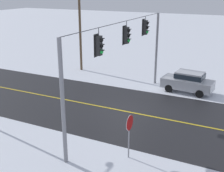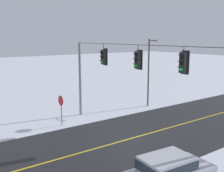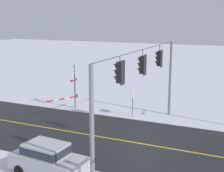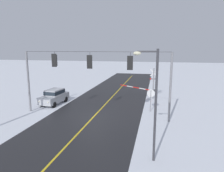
{
  "view_description": "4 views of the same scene",
  "coord_description": "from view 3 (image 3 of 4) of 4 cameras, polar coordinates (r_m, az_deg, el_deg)",
  "views": [
    {
      "loc": [
        -17.34,
        -7.65,
        8.27
      ],
      "look_at": [
        -3.83,
        -1.0,
        3.17
      ],
      "focal_mm": 47.01,
      "sensor_mm": 36.0,
      "label": 1
    },
    {
      "loc": [
        13.27,
        -11.5,
        6.7
      ],
      "look_at": [
        -1.54,
        -0.62,
        3.39
      ],
      "focal_mm": 44.11,
      "sensor_mm": 36.0,
      "label": 2
    },
    {
      "loc": [
        18.2,
        5.95,
        8.04
      ],
      "look_at": [
        -1.67,
        -2.93,
        3.29
      ],
      "focal_mm": 49.94,
      "sensor_mm": 36.0,
      "label": 3
    },
    {
      "loc": [
        -5.8,
        18.1,
        6.54
      ],
      "look_at": [
        -1.64,
        -0.52,
        2.95
      ],
      "focal_mm": 32.56,
      "sensor_mm": 36.0,
      "label": 4
    }
  ],
  "objects": [
    {
      "name": "signal_span",
      "position": [
        19.4,
        5.7,
        0.96
      ],
      "size": [
        14.2,
        0.47,
        6.22
      ],
      "color": "gray",
      "rests_on": "ground"
    },
    {
      "name": "stop_sign",
      "position": [
        25.79,
        3.79,
        -1.91
      ],
      "size": [
        0.8,
        0.09,
        2.35
      ],
      "color": "gray",
      "rests_on": "ground"
    },
    {
      "name": "parked_car_silver",
      "position": [
        16.84,
        -11.66,
        -12.84
      ],
      "size": [
        2.09,
        4.31,
        1.74
      ],
      "color": "#B7BABF",
      "rests_on": "ground"
    },
    {
      "name": "railroad_crossing",
      "position": [
        27.86,
        -7.29,
        -0.31
      ],
      "size": [
        4.8,
        0.31,
        4.0
      ],
      "color": "gray",
      "rests_on": "ground"
    },
    {
      "name": "ground_plane",
      "position": [
        20.77,
        5.6,
        -10.52
      ],
      "size": [
        160.0,
        160.0,
        0.0
      ],
      "primitive_type": "plane",
      "color": "silver"
    }
  ]
}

